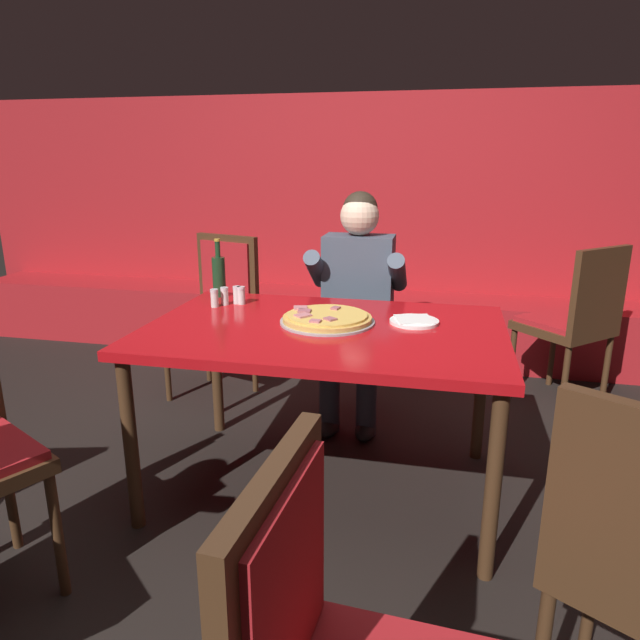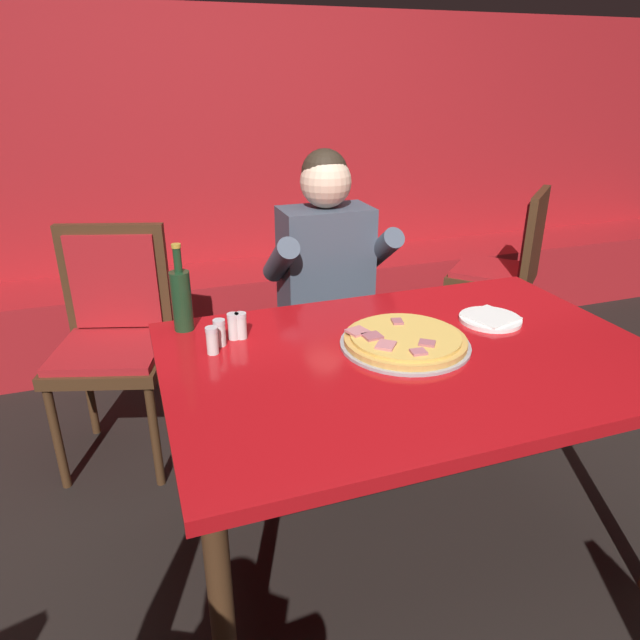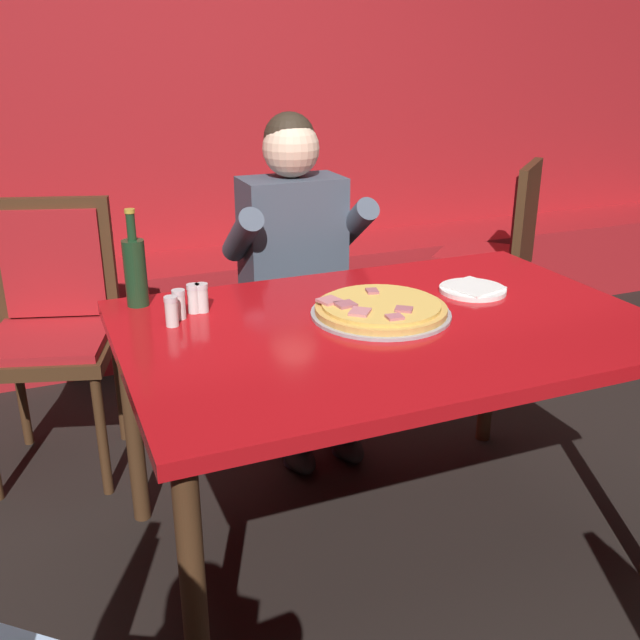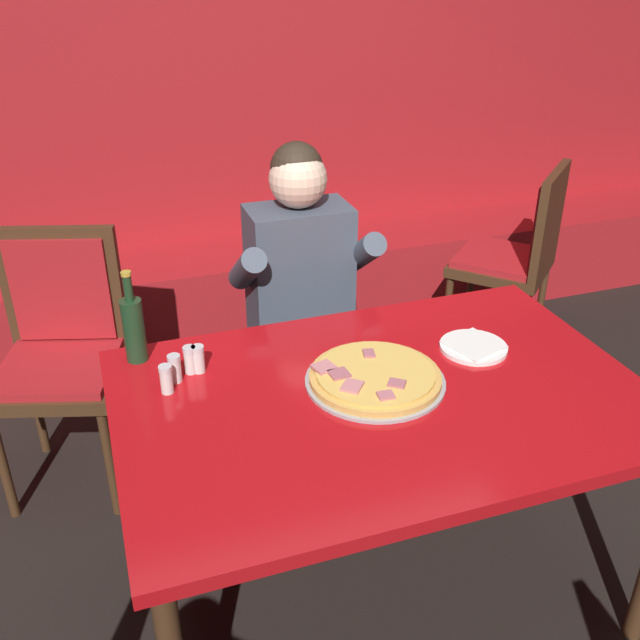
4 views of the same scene
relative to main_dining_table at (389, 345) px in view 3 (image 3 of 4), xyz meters
The scene contains 14 objects.
ground_plane 0.70m from the main_dining_table, ahead, with size 24.00×24.00×0.00m, color black.
booth_wall_panel 2.19m from the main_dining_table, 90.00° to the left, with size 6.80×0.16×1.90m, color #A3191E.
booth_bench 1.92m from the main_dining_table, 90.00° to the left, with size 6.46×0.48×0.46m, color #A3191E.
main_dining_table is the anchor object (origin of this frame).
pizza 0.11m from the main_dining_table, 94.08° to the left, with size 0.41×0.41×0.05m.
plate_white_paper 0.40m from the main_dining_table, 19.70° to the left, with size 0.21×0.21×0.02m.
beer_bottle 0.78m from the main_dining_table, 147.13° to the left, with size 0.07×0.07×0.29m.
shaker_parmesan 0.61m from the main_dining_table, 155.39° to the left, with size 0.04×0.04×0.09m.
shaker_oregano 0.56m from the main_dining_table, 149.25° to the left, with size 0.04×0.04×0.09m.
shaker_black_pepper 0.62m from the main_dining_table, 160.80° to the left, with size 0.04×0.04×0.09m.
shaker_red_pepper_flakes 0.58m from the main_dining_table, 150.18° to the left, with size 0.04×0.04×0.09m.
diner_seated_blue_shirt 0.75m from the main_dining_table, 88.87° to the left, with size 0.53×0.53×1.27m.
dining_chair_near_left 1.29m from the main_dining_table, 133.10° to the left, with size 0.55×0.55×0.99m.
dining_chair_side_aisle 1.72m from the main_dining_table, 43.73° to the left, with size 0.62×0.62×0.98m.
Camera 3 is at (-0.90, -1.66, 1.49)m, focal length 40.00 mm.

